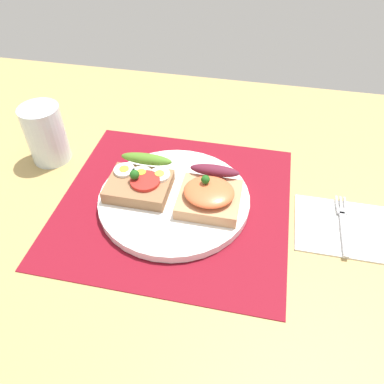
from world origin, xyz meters
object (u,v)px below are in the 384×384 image
(sandwich_salmon, at_px, (210,194))
(drinking_glass, at_px, (46,134))
(sandwich_egg_tomato, at_px, (141,180))
(plate, at_px, (174,199))
(napkin, at_px, (343,227))
(fork, at_px, (343,223))

(sandwich_salmon, xyz_separation_m, drinking_glass, (-0.31, 0.07, 0.02))
(sandwich_egg_tomato, distance_m, sandwich_salmon, 0.12)
(sandwich_egg_tomato, xyz_separation_m, drinking_glass, (-0.20, 0.06, 0.02))
(sandwich_egg_tomato, xyz_separation_m, sandwich_salmon, (0.12, -0.01, 0.00))
(sandwich_egg_tomato, distance_m, drinking_glass, 0.21)
(plate, bearing_deg, drinking_glass, 164.26)
(sandwich_salmon, distance_m, napkin, 0.21)
(plate, distance_m, sandwich_egg_tomato, 0.06)
(plate, height_order, drinking_glass, drinking_glass)
(sandwich_egg_tomato, bearing_deg, plate, -10.24)
(drinking_glass, bearing_deg, fork, -7.25)
(sandwich_egg_tomato, bearing_deg, drinking_glass, 162.67)
(sandwich_egg_tomato, bearing_deg, sandwich_salmon, -5.98)
(sandwich_salmon, relative_size, fork, 0.83)
(drinking_glass, bearing_deg, sandwich_salmon, -13.20)
(sandwich_salmon, distance_m, fork, 0.21)
(plate, relative_size, fork, 1.96)
(napkin, bearing_deg, plate, -179.88)
(plate, xyz_separation_m, sandwich_egg_tomato, (-0.06, 0.01, 0.02))
(fork, bearing_deg, sandwich_egg_tomato, 179.04)
(sandwich_salmon, bearing_deg, plate, 178.33)
(sandwich_salmon, height_order, fork, sandwich_salmon)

